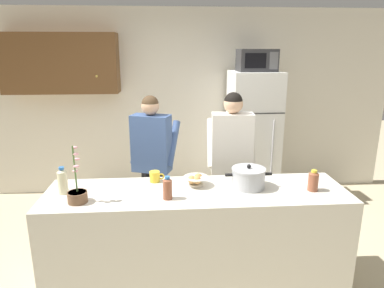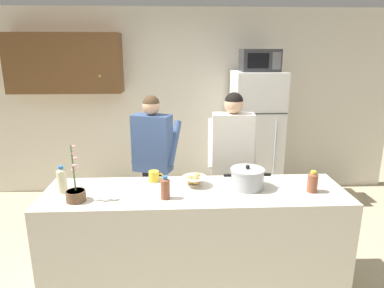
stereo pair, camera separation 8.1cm
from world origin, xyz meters
name	(u,v)px [view 1 (the left image)]	position (x,y,z in m)	size (l,w,h in m)	color
ground_plane	(197,285)	(0.00, 0.00, 0.00)	(14.00, 14.00, 0.00)	#C6B793
back_wall_unit	(164,97)	(-0.27, 2.26, 1.40)	(6.00, 0.48, 2.60)	silver
kitchen_island	(197,240)	(0.00, 0.00, 0.46)	(2.50, 0.68, 0.92)	silver
refrigerator	(253,137)	(0.93, 1.85, 0.89)	(0.64, 0.68, 1.77)	white
microwave	(257,60)	(0.93, 1.83, 1.91)	(0.48, 0.37, 0.28)	#2D2D30
person_near_pot	(152,152)	(-0.40, 0.93, 0.99)	(0.58, 0.53, 1.60)	black
person_by_sink	(232,152)	(0.42, 0.72, 1.03)	(0.53, 0.44, 1.65)	#33384C
cooking_pot	(248,178)	(0.44, 0.04, 1.01)	(0.40, 0.29, 0.21)	#ADAFB5
coffee_mug	(155,177)	(-0.35, 0.23, 0.97)	(0.13, 0.09, 0.10)	yellow
bread_bowl	(195,180)	(0.00, 0.11, 0.97)	(0.22, 0.22, 0.10)	beige
bottle_near_edge	(167,188)	(-0.24, -0.15, 1.01)	(0.07, 0.07, 0.19)	brown
bottle_mid_counter	(63,181)	(-1.08, 0.02, 1.03)	(0.08, 0.08, 0.23)	beige
bottle_far_corner	(313,181)	(0.96, -0.07, 1.01)	(0.08, 0.08, 0.18)	brown
potted_orchid	(77,194)	(-0.93, -0.16, 0.99)	(0.15, 0.15, 0.45)	brown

